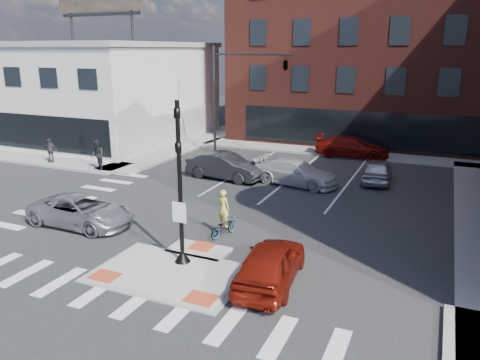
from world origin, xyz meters
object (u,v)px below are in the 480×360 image
at_px(bg_car_silver, 377,170).
at_px(pedestrian_a, 97,155).
at_px(bg_car_dark, 225,166).
at_px(red_sedan, 271,263).
at_px(white_pickup, 296,172).
at_px(cyclist, 224,221).
at_px(silver_suv, 82,211).
at_px(pedestrian_b, 50,150).
at_px(bg_car_red, 352,147).

distance_m(bg_car_silver, pedestrian_a, 17.71).
xyz_separation_m(bg_car_dark, bg_car_silver, (8.68, 3.11, -0.09)).
bearing_deg(red_sedan, white_pickup, -82.29).
bearing_deg(cyclist, silver_suv, 27.63).
distance_m(bg_car_dark, pedestrian_b, 12.84).
bearing_deg(red_sedan, bg_car_silver, -101.40).
xyz_separation_m(silver_suv, red_sedan, (9.73, -1.71, 0.06)).
height_order(bg_car_silver, cyclist, cyclist).
height_order(red_sedan, bg_car_silver, red_sedan).
bearing_deg(cyclist, bg_car_red, -81.80).
height_order(red_sedan, pedestrian_b, pedestrian_b).
relative_size(cyclist, pedestrian_b, 1.23).
height_order(red_sedan, cyclist, cyclist).
bearing_deg(bg_car_dark, cyclist, -149.04).
distance_m(bg_car_dark, bg_car_silver, 9.23).
bearing_deg(pedestrian_b, bg_car_silver, -1.08).
xyz_separation_m(white_pickup, pedestrian_b, (-17.11, -2.01, 0.26)).
distance_m(silver_suv, white_pickup, 12.42).
relative_size(bg_car_red, pedestrian_a, 2.70).
bearing_deg(red_sedan, bg_car_dark, -63.52).
height_order(pedestrian_a, pedestrian_b, pedestrian_a).
distance_m(white_pickup, cyclist, 8.90).
relative_size(pedestrian_a, pedestrian_b, 1.16).
height_order(silver_suv, white_pickup, white_pickup).
relative_size(bg_car_dark, pedestrian_b, 2.88).
xyz_separation_m(silver_suv, bg_car_dark, (2.55, 9.79, 0.11)).
bearing_deg(bg_car_red, red_sedan, -178.95).
height_order(cyclist, pedestrian_a, pedestrian_a).
bearing_deg(bg_car_silver, bg_car_dark, 15.46).
height_order(red_sedan, bg_car_red, bg_car_red).
height_order(white_pickup, bg_car_silver, white_pickup).
bearing_deg(bg_car_dark, white_pickup, -76.97).
xyz_separation_m(silver_suv, pedestrian_a, (-5.77, 7.95, 0.44)).
bearing_deg(red_sedan, silver_suv, -15.47).
bearing_deg(pedestrian_b, pedestrian_a, -17.89).
bearing_deg(white_pickup, silver_suv, 155.18).
relative_size(silver_suv, bg_car_dark, 1.02).
bearing_deg(red_sedan, cyclist, -49.34).
distance_m(bg_car_dark, pedestrian_a, 8.52).
relative_size(silver_suv, bg_car_red, 0.94).
height_order(silver_suv, red_sedan, red_sedan).
bearing_deg(bg_car_dark, pedestrian_b, 102.45).
bearing_deg(bg_car_dark, red_sedan, -142.08).
xyz_separation_m(silver_suv, cyclist, (6.45, 1.44, 0.01)).
relative_size(red_sedan, cyclist, 2.14).
relative_size(bg_car_silver, bg_car_red, 0.78).
bearing_deg(white_pickup, pedestrian_a, 109.56).
relative_size(red_sedan, white_pickup, 0.87).
distance_m(cyclist, pedestrian_b, 18.02).
relative_size(bg_car_red, pedestrian_b, 3.14).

